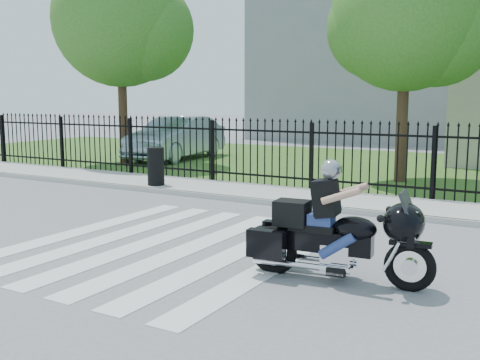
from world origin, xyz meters
The scene contains 12 objects.
ground centered at (0.00, 0.00, 0.00)m, with size 120.00×120.00×0.00m, color slate.
crosswalk centered at (0.00, 0.00, 0.01)m, with size 5.00×5.50×0.01m, color silver, non-canonical shape.
sidewalk centered at (0.00, 5.00, 0.06)m, with size 40.00×2.00×0.12m, color #ADAAA3.
curb centered at (0.00, 4.00, 0.06)m, with size 40.00×0.12×0.12m, color #ADAAA3.
grass_strip centered at (0.00, 12.00, 0.01)m, with size 40.00×12.00×0.02m, color #325A1F.
iron_fence centered at (0.00, 6.00, 0.90)m, with size 26.00×0.04×1.80m.
tree_left centered at (-8.50, 8.50, 5.17)m, with size 4.80×4.80×7.58m.
tree_mid centered at (1.50, 9.00, 4.67)m, with size 4.20×4.20×6.78m.
building_tall centered at (-3.00, 26.00, 6.00)m, with size 15.00×10.00×12.00m, color gray.
motorcycle_rider centered at (2.97, -0.29, 0.68)m, with size 2.52×0.92×1.67m.
parked_car centered at (-7.59, 10.51, 0.85)m, with size 1.77×5.06×1.67m, color #95A7BB.
litter_bin centered at (-3.77, 4.43, 0.62)m, with size 0.45×0.45×1.00m, color black.
Camera 1 is at (5.55, -7.21, 2.44)m, focal length 42.00 mm.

